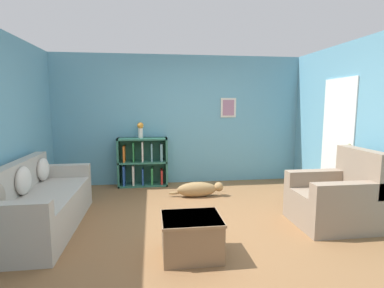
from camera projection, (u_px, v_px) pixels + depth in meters
name	position (u px, v px, depth m)	size (l,w,h in m)	color
ground_plane	(196.00, 223.00, 4.11)	(14.00, 14.00, 0.00)	brown
wall_back	(180.00, 120.00, 6.15)	(5.60, 0.13, 2.60)	#609EB7
wall_right	(371.00, 128.00, 4.29)	(0.16, 5.00, 2.60)	#609EB7
couch	(39.00, 205.00, 3.88)	(0.83, 2.02, 0.88)	#ADA89E
bookshelf	(143.00, 163.00, 5.96)	(0.97, 0.30, 0.97)	#2D6B56
recliner_chair	(337.00, 199.00, 4.04)	(0.98, 0.88, 1.03)	gray
coffee_table	(191.00, 235.00, 3.22)	(0.64, 0.56, 0.43)	#846647
dog	(199.00, 189.00, 5.29)	(0.98, 0.23, 0.26)	#9E7A4C
vase	(140.00, 129.00, 5.84)	(0.13, 0.13, 0.31)	silver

